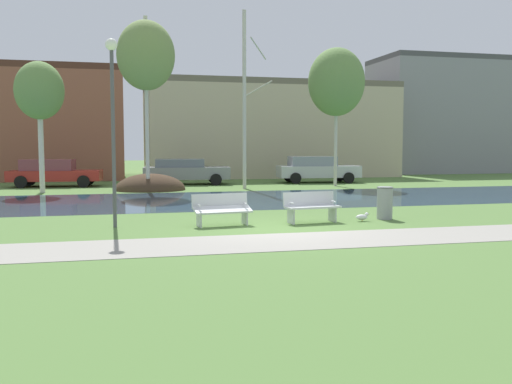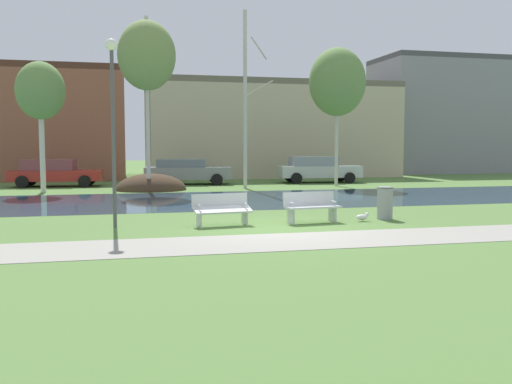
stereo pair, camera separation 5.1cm
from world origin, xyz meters
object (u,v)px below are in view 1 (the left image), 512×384
object	(u,v)px
bench_left	(222,208)
parked_hatch_third_silver	(317,169)
trash_bin	(385,202)
parked_van_nearest_red	(53,172)
bench_right	(312,206)
seagull	(362,217)
streetlamp	(113,101)
parked_sedan_second_grey	(185,171)

from	to	relation	value
bench_left	parked_hatch_third_silver	xyz separation A→B (m)	(8.61, 16.25, 0.34)
trash_bin	parked_van_nearest_red	bearing A→B (deg)	124.51
bench_left	trash_bin	world-z (taller)	trash_bin
trash_bin	parked_hatch_third_silver	size ratio (longest dim) A/B	0.20
bench_left	bench_right	bearing A→B (deg)	0.00
bench_right	seagull	xyz separation A→B (m)	(1.52, -0.11, -0.34)
bench_right	streetlamp	distance (m)	6.19
streetlamp	parked_hatch_third_silver	size ratio (longest dim) A/B	1.01
seagull	streetlamp	bearing A→B (deg)	176.02
streetlamp	parked_van_nearest_red	distance (m)	16.60
seagull	parked_van_nearest_red	size ratio (longest dim) A/B	0.09
bench_left	bench_right	distance (m)	2.60
bench_right	parked_van_nearest_red	world-z (taller)	parked_van_nearest_red
bench_left	seagull	size ratio (longest dim) A/B	3.86
parked_van_nearest_red	seagull	bearing A→B (deg)	-58.04
streetlamp	parked_sedan_second_grey	xyz separation A→B (m)	(3.69, 16.07, -2.60)
bench_left	trash_bin	distance (m)	4.98
bench_left	trash_bin	xyz separation A→B (m)	(4.97, 0.18, 0.03)
streetlamp	parked_hatch_third_silver	world-z (taller)	streetlamp
streetlamp	parked_hatch_third_silver	bearing A→B (deg)	54.19
seagull	parked_hatch_third_silver	world-z (taller)	parked_hatch_third_silver
bench_left	streetlamp	size ratio (longest dim) A/B	0.33
bench_left	parked_hatch_third_silver	bearing A→B (deg)	62.10
parked_hatch_third_silver	trash_bin	bearing A→B (deg)	-102.74
seagull	trash_bin	bearing A→B (deg)	19.20
bench_right	trash_bin	distance (m)	2.38
parked_van_nearest_red	parked_hatch_third_silver	distance (m)	14.80
seagull	streetlamp	world-z (taller)	streetlamp
seagull	parked_van_nearest_red	xyz separation A→B (m)	(-10.32, 16.53, 0.64)
seagull	parked_sedan_second_grey	bearing A→B (deg)	101.22
streetlamp	parked_van_nearest_red	world-z (taller)	streetlamp
trash_bin	parked_van_nearest_red	xyz separation A→B (m)	(-11.17, 16.24, 0.27)
parked_sedan_second_grey	parked_van_nearest_red	bearing A→B (deg)	-179.80
bench_right	parked_sedan_second_grey	bearing A→B (deg)	96.12
parked_sedan_second_grey	bench_left	bearing A→B (deg)	-92.92
bench_right	parked_sedan_second_grey	distance (m)	16.54
bench_right	parked_hatch_third_silver	world-z (taller)	parked_hatch_third_silver
seagull	parked_hatch_third_silver	xyz separation A→B (m)	(4.48, 16.36, 0.68)
trash_bin	streetlamp	size ratio (longest dim) A/B	0.19
parked_hatch_third_silver	parked_van_nearest_red	bearing A→B (deg)	179.34
streetlamp	parked_sedan_second_grey	bearing A→B (deg)	77.07
bench_left	streetlamp	distance (m)	4.08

